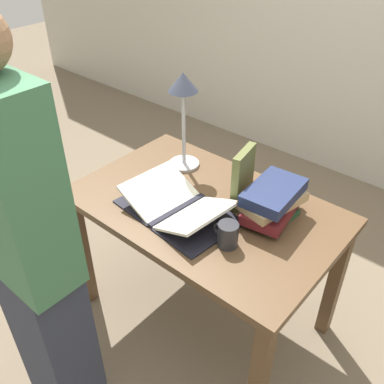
{
  "coord_description": "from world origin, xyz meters",
  "views": [
    {
      "loc": [
        0.94,
        -1.19,
        1.88
      ],
      "look_at": [
        -0.03,
        -0.05,
        0.81
      ],
      "focal_mm": 40.0,
      "sensor_mm": 36.0,
      "label": 1
    }
  ],
  "objects": [
    {
      "name": "book_standing_upright",
      "position": [
        0.11,
        0.12,
        0.86
      ],
      "size": [
        0.07,
        0.17,
        0.27
      ],
      "rotation": [
        0.0,
        0.0,
        0.19
      ],
      "color": "brown",
      "rests_on": "reading_desk"
    },
    {
      "name": "reading_lamp",
      "position": [
        -0.29,
        0.19,
        1.09
      ],
      "size": [
        0.15,
        0.15,
        0.48
      ],
      "color": "#ADADB2",
      "rests_on": "reading_desk"
    },
    {
      "name": "book_stack_tall",
      "position": [
        0.27,
        0.11,
        0.81
      ],
      "size": [
        0.21,
        0.31,
        0.16
      ],
      "color": "#234C2D",
      "rests_on": "reading_desk"
    },
    {
      "name": "reading_desk",
      "position": [
        0.0,
        0.0,
        0.63
      ],
      "size": [
        1.19,
        0.76,
        0.73
      ],
      "color": "brown",
      "rests_on": "ground_plane"
    },
    {
      "name": "person_reader",
      "position": [
        -0.15,
        -0.75,
        0.83
      ],
      "size": [
        0.36,
        0.21,
        1.68
      ],
      "rotation": [
        0.0,
        0.0,
        3.14
      ],
      "color": "#2D3342",
      "rests_on": "ground_plane"
    },
    {
      "name": "open_book",
      "position": [
        -0.06,
        -0.12,
        0.76
      ],
      "size": [
        0.54,
        0.37,
        0.1
      ],
      "rotation": [
        0.0,
        0.0,
        -0.1
      ],
      "color": "black",
      "rests_on": "reading_desk"
    },
    {
      "name": "coffee_mug",
      "position": [
        0.23,
        -0.14,
        0.78
      ],
      "size": [
        0.12,
        0.08,
        0.1
      ],
      "rotation": [
        0.0,
        0.0,
        3.08
      ],
      "color": "#28282D",
      "rests_on": "reading_desk"
    },
    {
      "name": "ground_plane",
      "position": [
        0.0,
        0.0,
        0.0
      ],
      "size": [
        12.0,
        12.0,
        0.0
      ],
      "primitive_type": "plane",
      "color": "#70604C"
    }
  ]
}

